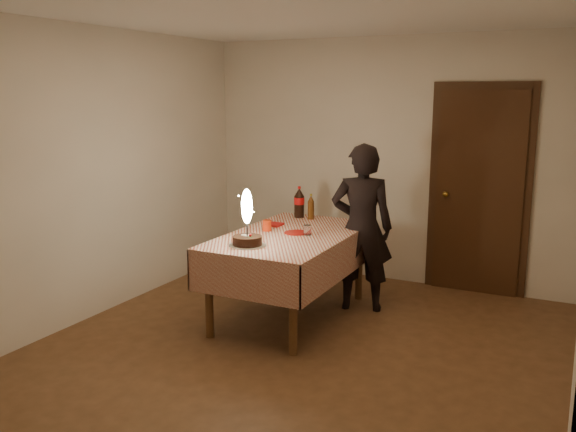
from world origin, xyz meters
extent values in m
cube|color=brown|center=(0.00, 0.00, 0.00)|extent=(4.00, 4.50, 0.01)
cube|color=silver|center=(0.00, 2.25, 1.30)|extent=(4.00, 0.04, 2.60)
cube|color=silver|center=(0.00, -2.25, 1.30)|extent=(4.00, 0.04, 2.60)
cube|color=silver|center=(-2.00, 0.00, 1.30)|extent=(0.04, 4.50, 2.60)
cube|color=silver|center=(0.00, 0.00, 2.60)|extent=(4.00, 4.50, 0.04)
cube|color=#472814|center=(1.00, 2.22, 1.02)|extent=(0.85, 0.05, 2.05)
sphere|color=#B28C33|center=(0.68, 2.17, 1.00)|extent=(0.06, 0.06, 0.06)
cube|color=brown|center=(-0.37, 0.72, 0.75)|extent=(0.90, 1.60, 0.04)
cylinder|color=brown|center=(-0.76, -0.02, 0.36)|extent=(0.07, 0.07, 0.73)
cylinder|color=brown|center=(0.02, -0.02, 0.36)|extent=(0.07, 0.07, 0.73)
cylinder|color=brown|center=(-0.76, 1.46, 0.36)|extent=(0.07, 0.07, 0.73)
cylinder|color=brown|center=(0.02, 1.46, 0.36)|extent=(0.07, 0.07, 0.73)
cube|color=silver|center=(-0.37, 0.72, 0.77)|extent=(1.02, 1.72, 0.01)
cube|color=silver|center=(-0.37, -0.13, 0.60)|extent=(1.02, 0.01, 0.34)
cube|color=silver|center=(-0.37, 1.58, 0.60)|extent=(1.02, 0.01, 0.34)
cube|color=silver|center=(-0.88, 0.72, 0.60)|extent=(0.01, 1.72, 0.34)
cube|color=silver|center=(0.13, 0.72, 0.60)|extent=(0.01, 1.72, 0.34)
cylinder|color=white|center=(-0.50, 0.19, 0.78)|extent=(0.30, 0.30, 0.01)
cylinder|color=black|center=(-0.50, 0.19, 0.82)|extent=(0.24, 0.24, 0.07)
cylinder|color=white|center=(-0.52, 0.20, 0.86)|extent=(0.07, 0.07, 0.00)
sphere|color=red|center=(-0.47, 0.18, 0.87)|extent=(0.02, 0.02, 0.02)
cube|color=#19721E|center=(-0.45, 0.17, 0.86)|extent=(0.02, 0.01, 0.00)
cube|color=#19721E|center=(-0.48, 0.16, 0.86)|extent=(0.01, 0.02, 0.00)
cylinder|color=#262628|center=(-0.50, 0.19, 0.92)|extent=(0.01, 0.01, 0.12)
ellipsoid|color=#FFF2BF|center=(-0.50, 0.19, 1.11)|extent=(0.09, 0.09, 0.29)
sphere|color=white|center=(-0.50, 0.19, 1.00)|extent=(0.04, 0.04, 0.04)
cylinder|color=#B1120C|center=(-0.34, 0.78, 0.78)|extent=(0.22, 0.22, 0.01)
cylinder|color=red|center=(-0.62, 0.74, 0.83)|extent=(0.08, 0.08, 0.10)
cylinder|color=silver|center=(-0.22, 0.75, 0.82)|extent=(0.07, 0.07, 0.09)
cube|color=red|center=(-0.67, 0.97, 0.79)|extent=(0.15, 0.15, 0.02)
cylinder|color=black|center=(-0.62, 1.42, 0.89)|extent=(0.10, 0.10, 0.22)
cylinder|color=red|center=(-0.62, 1.42, 0.95)|extent=(0.10, 0.10, 0.07)
cone|color=black|center=(-0.62, 1.42, 1.04)|extent=(0.10, 0.10, 0.08)
cylinder|color=red|center=(-0.62, 1.42, 1.08)|extent=(0.03, 0.03, 0.02)
cylinder|color=#542D0E|center=(-0.48, 1.39, 0.87)|extent=(0.06, 0.06, 0.18)
cone|color=#542D0E|center=(-0.48, 1.39, 0.99)|extent=(0.06, 0.06, 0.06)
cylinder|color=olive|center=(-0.48, 1.39, 1.02)|extent=(0.02, 0.02, 0.02)
imported|color=black|center=(0.13, 1.21, 0.79)|extent=(0.66, 0.53, 1.57)
cube|color=black|center=(0.09, 1.33, 1.34)|extent=(0.15, 0.12, 0.10)
cylinder|color=black|center=(0.07, 1.41, 1.34)|extent=(0.10, 0.10, 0.08)
camera|label=1|loc=(1.98, -4.03, 2.02)|focal=38.00mm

